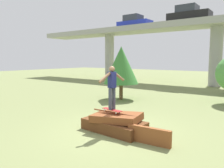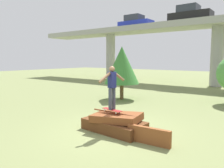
{
  "view_description": "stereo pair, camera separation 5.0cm",
  "coord_description": "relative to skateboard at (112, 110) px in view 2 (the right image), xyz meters",
  "views": [
    {
      "loc": [
        4.36,
        -5.96,
        2.51
      ],
      "look_at": [
        -0.06,
        -0.03,
        1.65
      ],
      "focal_mm": 35.0,
      "sensor_mm": 36.0,
      "label": 1
    },
    {
      "loc": [
        4.4,
        -5.93,
        2.51
      ],
      "look_at": [
        -0.06,
        -0.03,
        1.65
      ],
      "focal_mm": 35.0,
      "sensor_mm": 36.0,
      "label": 2
    }
  ],
  "objects": [
    {
      "name": "skater",
      "position": [
        0.0,
        0.0,
        0.87
      ],
      "size": [
        0.29,
        1.16,
        1.5
      ],
      "color": "#383D4C",
      "rests_on": "skateboard"
    },
    {
      "name": "highway_overpass",
      "position": [
        0.06,
        15.62,
        4.45
      ],
      "size": [
        44.0,
        3.54,
        6.03
      ],
      "color": "#9E9E99",
      "rests_on": "ground_plane"
    },
    {
      "name": "car_on_overpass_left",
      "position": [
        -8.87,
        16.13,
        5.85
      ],
      "size": [
        3.88,
        1.76,
        1.42
      ],
      "color": "#1E2D9E",
      "rests_on": "highway_overpass"
    },
    {
      "name": "skateboard",
      "position": [
        0.0,
        0.0,
        0.0
      ],
      "size": [
        0.86,
        0.34,
        0.09
      ],
      "color": "maroon",
      "rests_on": "scrap_pile"
    },
    {
      "name": "ground_plane",
      "position": [
        0.06,
        0.03,
        -0.75
      ],
      "size": [
        80.0,
        80.0,
        0.0
      ],
      "primitive_type": "plane",
      "color": "olive"
    },
    {
      "name": "car_on_overpass_mid",
      "position": [
        -2.49,
        15.48,
        5.88
      ],
      "size": [
        3.84,
        1.83,
        1.47
      ],
      "color": "black",
      "rests_on": "highway_overpass"
    },
    {
      "name": "scrap_pile",
      "position": [
        0.09,
        0.03,
        -0.47
      ],
      "size": [
        2.22,
        1.26,
        0.68
      ],
      "color": "#5B3319",
      "rests_on": "ground_plane"
    },
    {
      "name": "scrap_plank_loose",
      "position": [
        1.57,
        -0.28,
        -0.5
      ],
      "size": [
        1.35,
        0.24,
        0.5
      ],
      "color": "brown",
      "rests_on": "ground_plane"
    },
    {
      "name": "tree_behind_left",
      "position": [
        -3.14,
        5.15,
        1.36
      ],
      "size": [
        2.13,
        2.13,
        3.26
      ],
      "color": "brown",
      "rests_on": "ground_plane"
    }
  ]
}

